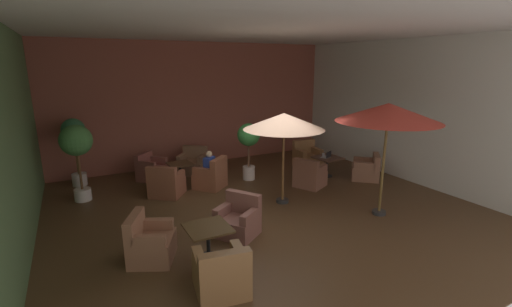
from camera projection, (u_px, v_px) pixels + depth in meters
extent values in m
cube|color=#503721|center=(265.00, 209.00, 8.60)|extent=(9.89, 9.53, 0.02)
cube|color=brown|center=(199.00, 104.00, 12.12)|extent=(9.89, 0.08, 4.16)
cube|color=#55794A|center=(10.00, 148.00, 5.86)|extent=(0.08, 9.53, 4.16)
cube|color=silver|center=(411.00, 111.00, 10.30)|extent=(0.08, 9.53, 4.16)
cube|color=silver|center=(266.00, 28.00, 7.55)|extent=(9.89, 9.53, 0.06)
cylinder|color=black|center=(327.00, 176.00, 11.06)|extent=(0.36, 0.36, 0.02)
cylinder|color=black|center=(327.00, 167.00, 11.00)|extent=(0.07, 0.07, 0.58)
cube|color=#4D3125|center=(328.00, 158.00, 10.92)|extent=(0.84, 0.84, 0.03)
cube|color=#8D5B46|center=(310.00, 179.00, 10.11)|extent=(1.00, 1.01, 0.43)
cube|color=#8D5B46|center=(306.00, 167.00, 9.78)|extent=(0.48, 0.75, 0.42)
cube|color=#8D5B46|center=(301.00, 166.00, 10.24)|extent=(0.57, 0.37, 0.22)
cube|color=#8D5B46|center=(321.00, 170.00, 9.88)|extent=(0.57, 0.37, 0.22)
cube|color=brown|center=(365.00, 172.00, 10.75)|extent=(1.09, 1.08, 0.42)
cube|color=brown|center=(376.00, 161.00, 10.59)|extent=(0.63, 0.68, 0.37)
cube|color=brown|center=(365.00, 165.00, 10.41)|extent=(0.56, 0.52, 0.18)
cube|color=brown|center=(364.00, 160.00, 10.97)|extent=(0.56, 0.52, 0.18)
cube|color=brown|center=(308.00, 161.00, 12.04)|extent=(0.87, 0.83, 0.41)
cube|color=brown|center=(304.00, 146.00, 12.19)|extent=(0.82, 0.23, 0.47)
cube|color=brown|center=(317.00, 151.00, 12.05)|extent=(0.20, 0.61, 0.22)
cube|color=brown|center=(300.00, 153.00, 11.80)|extent=(0.20, 0.61, 0.22)
cylinder|color=black|center=(209.00, 257.00, 6.39)|extent=(0.42, 0.42, 0.02)
cylinder|color=black|center=(208.00, 244.00, 6.33)|extent=(0.07, 0.07, 0.58)
cube|color=#4F381D|center=(208.00, 228.00, 6.25)|extent=(0.77, 0.77, 0.03)
cube|color=brown|center=(221.00, 278.00, 5.43)|extent=(0.90, 0.91, 0.43)
cube|color=brown|center=(225.00, 265.00, 5.04)|extent=(0.80, 0.30, 0.40)
cube|color=brown|center=(200.00, 262.00, 5.29)|extent=(0.25, 0.64, 0.22)
cube|color=brown|center=(239.00, 255.00, 5.48)|extent=(0.25, 0.64, 0.22)
cube|color=brown|center=(237.00, 226.00, 7.20)|extent=(1.03, 1.05, 0.40)
cube|color=brown|center=(243.00, 202.00, 7.34)|extent=(0.57, 0.74, 0.45)
cube|color=brown|center=(249.00, 217.00, 6.95)|extent=(0.54, 0.43, 0.20)
cube|color=brown|center=(223.00, 210.00, 7.24)|extent=(0.54, 0.43, 0.20)
cube|color=#8F5D43|center=(153.00, 248.00, 6.31)|extent=(1.01, 1.04, 0.44)
cube|color=#8F5D43|center=(135.00, 226.00, 6.19)|extent=(0.49, 0.79, 0.43)
cube|color=#8F5D43|center=(158.00, 224.00, 6.55)|extent=(0.58, 0.38, 0.19)
cube|color=#8F5D43|center=(149.00, 241.00, 5.91)|extent=(0.58, 0.38, 0.19)
cylinder|color=black|center=(181.00, 183.00, 10.40)|extent=(0.32, 0.32, 0.02)
cylinder|color=black|center=(181.00, 174.00, 10.33)|extent=(0.07, 0.07, 0.58)
cube|color=#4D341E|center=(180.00, 164.00, 10.25)|extent=(0.70, 0.70, 0.03)
cube|color=#8F4D43|center=(153.00, 173.00, 10.66)|extent=(1.01, 1.01, 0.43)
cube|color=#8F4D43|center=(144.00, 159.00, 10.65)|extent=(0.62, 0.60, 0.39)
cube|color=#8F4D43|center=(158.00, 160.00, 10.83)|extent=(0.48, 0.50, 0.23)
cube|color=#8F4D43|center=(147.00, 165.00, 10.29)|extent=(0.48, 0.50, 0.23)
cube|color=brown|center=(167.00, 187.00, 9.41)|extent=(1.09, 1.09, 0.44)
cube|color=brown|center=(162.00, 175.00, 9.01)|extent=(0.73, 0.61, 0.44)
cube|color=brown|center=(156.00, 175.00, 9.42)|extent=(0.47, 0.56, 0.20)
cube|color=brown|center=(179.00, 176.00, 9.32)|extent=(0.47, 0.56, 0.20)
cube|color=brown|center=(210.00, 181.00, 9.99)|extent=(1.06, 1.07, 0.42)
cube|color=brown|center=(219.00, 167.00, 9.78)|extent=(0.67, 0.61, 0.48)
cube|color=brown|center=(203.00, 172.00, 9.66)|extent=(0.49, 0.55, 0.24)
cube|color=brown|center=(213.00, 167.00, 10.20)|extent=(0.49, 0.55, 0.24)
cube|color=brown|center=(193.00, 167.00, 11.27)|extent=(1.10, 1.10, 0.45)
cube|color=brown|center=(195.00, 152.00, 11.45)|extent=(0.73, 0.63, 0.40)
cube|color=brown|center=(202.00, 158.00, 11.09)|extent=(0.47, 0.54, 0.19)
cube|color=brown|center=(182.00, 157.00, 11.22)|extent=(0.47, 0.54, 0.19)
cylinder|color=#2D2D2D|center=(379.00, 212.00, 8.28)|extent=(0.32, 0.32, 0.08)
cylinder|color=brown|center=(384.00, 162.00, 7.97)|extent=(0.06, 0.06, 2.56)
cone|color=#C74033|center=(388.00, 112.00, 7.69)|extent=(2.29, 2.29, 0.41)
cylinder|color=#2D2D2D|center=(282.00, 201.00, 8.98)|extent=(0.32, 0.32, 0.08)
cylinder|color=brown|center=(283.00, 160.00, 8.71)|extent=(0.06, 0.06, 2.24)
cone|color=#E2B28F|center=(284.00, 121.00, 8.47)|extent=(1.99, 1.99, 0.40)
cylinder|color=beige|center=(249.00, 173.00, 10.72)|extent=(0.37, 0.37, 0.41)
cylinder|color=brown|center=(249.00, 155.00, 10.59)|extent=(0.06, 0.06, 0.69)
sphere|color=#368A3C|center=(249.00, 135.00, 10.43)|extent=(0.68, 0.68, 0.68)
cylinder|color=silver|center=(83.00, 195.00, 9.08)|extent=(0.41, 0.41, 0.31)
cylinder|color=brown|center=(80.00, 171.00, 8.92)|extent=(0.06, 0.06, 0.95)
sphere|color=#437E3F|center=(76.00, 140.00, 8.72)|extent=(0.78, 0.78, 0.78)
cylinder|color=silver|center=(80.00, 179.00, 10.19)|extent=(0.40, 0.40, 0.36)
cylinder|color=brown|center=(77.00, 156.00, 10.02)|extent=(0.06, 0.06, 1.02)
sphere|color=#397E51|center=(73.00, 130.00, 9.83)|extent=(0.63, 0.63, 0.63)
cube|color=#2C409E|center=(209.00, 165.00, 9.88)|extent=(0.39, 0.38, 0.48)
sphere|color=tan|center=(209.00, 154.00, 9.80)|extent=(0.19, 0.19, 0.19)
cylinder|color=white|center=(323.00, 155.00, 10.98)|extent=(0.08, 0.08, 0.11)
cube|color=#9EA0A5|center=(325.00, 157.00, 10.92)|extent=(0.37, 0.32, 0.01)
cube|color=black|center=(329.00, 154.00, 10.82)|extent=(0.29, 0.13, 0.19)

